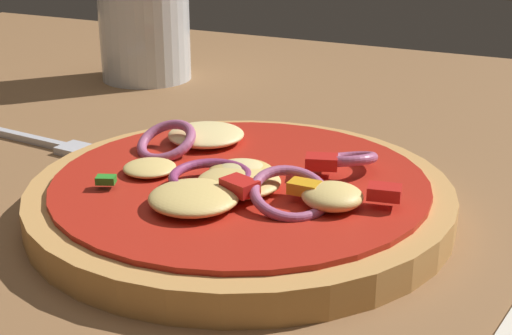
# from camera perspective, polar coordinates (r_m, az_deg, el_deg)

# --- Properties ---
(dining_table) EXTENTS (1.18, 0.96, 0.04)m
(dining_table) POSITION_cam_1_polar(r_m,az_deg,el_deg) (0.42, -4.03, -6.09)
(dining_table) COLOR brown
(dining_table) RESTS_ON ground
(pizza) EXTENTS (0.23, 0.23, 0.04)m
(pizza) POSITION_cam_1_polar(r_m,az_deg,el_deg) (0.41, -1.26, -2.02)
(pizza) COLOR tan
(pizza) RESTS_ON dining_table
(fork) EXTENTS (0.17, 0.03, 0.01)m
(fork) POSITION_cam_1_polar(r_m,az_deg,el_deg) (0.54, -16.31, 1.95)
(fork) COLOR silver
(fork) RESTS_ON dining_table
(beer_glass) EXTENTS (0.08, 0.08, 0.13)m
(beer_glass) POSITION_cam_1_polar(r_m,az_deg,el_deg) (0.69, -8.60, 11.41)
(beer_glass) COLOR silver
(beer_glass) RESTS_ON dining_table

